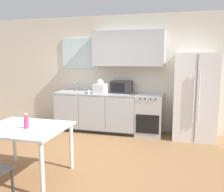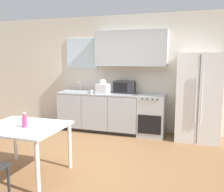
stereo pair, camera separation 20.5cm
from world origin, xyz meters
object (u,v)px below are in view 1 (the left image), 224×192
Objects in this scene: coffee_mug at (89,92)px; drink_bottle at (26,122)px; dining_table at (25,133)px; oven_range at (149,115)px; refrigerator at (195,97)px; microwave at (121,87)px.

coffee_mug is 2.35m from drink_bottle.
dining_table is at bearing -92.89° from coffee_mug.
oven_range is at bearing 8.46° from coffee_mug.
refrigerator reaches higher than oven_range.
dining_table is 0.19m from drink_bottle.
microwave is at bearing 73.38° from dining_table.
oven_range reaches higher than dining_table.
refrigerator is at bearing -1.06° from oven_range.
refrigerator is 3.46m from drink_bottle.
microwave is at bearing 74.95° from drink_bottle.
coffee_mug is 0.09× the size of dining_table.
drink_bottle is (-0.05, -2.35, -0.12)m from coffee_mug.
refrigerator is at bearing -5.27° from microwave.
oven_range is 1.05m from refrigerator.
drink_bottle reaches higher than dining_table.
drink_bottle is at bearing -105.05° from microwave.
dining_table is (-1.46, -2.50, 0.19)m from oven_range.
refrigerator is 8.56× the size of drink_bottle.
refrigerator is at bearing 4.54° from coffee_mug.
dining_table is (-2.41, -2.49, -0.26)m from refrigerator.
refrigerator reaches higher than coffee_mug.
refrigerator is 2.31m from coffee_mug.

